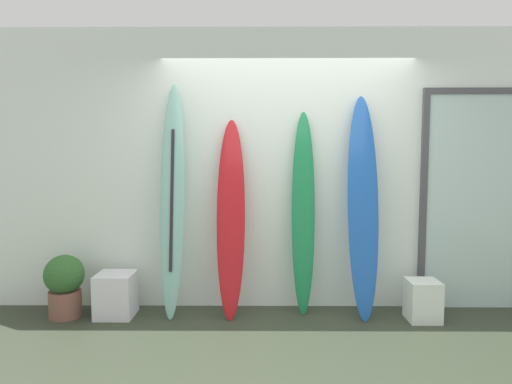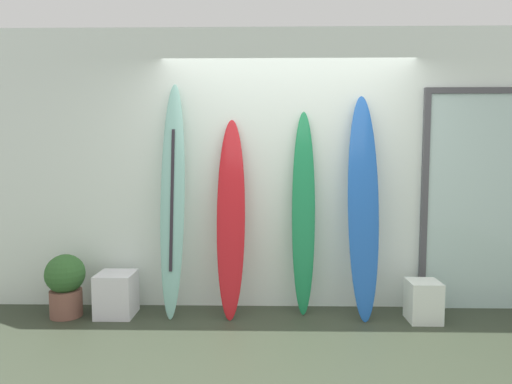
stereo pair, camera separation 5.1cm
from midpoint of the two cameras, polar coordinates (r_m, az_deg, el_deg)
name	(u,v)px [view 1 (the left image)]	position (r m, az deg, el deg)	size (l,w,h in m)	color
ground	(296,361)	(3.72, 4.61, -20.41)	(8.00, 8.00, 0.04)	#2F3728
wall_back	(287,170)	(4.66, 3.56, 2.83)	(7.20, 0.20, 2.80)	white
surfboard_seafoam	(172,202)	(4.42, -10.79, -1.18)	(0.24, 0.41, 2.24)	#80BDAF
surfboard_crimson	(231,219)	(4.37, -3.52, -3.45)	(0.27, 0.44, 1.90)	red
surfboard_emerald	(303,213)	(4.45, 5.63, -2.61)	(0.23, 0.29, 1.98)	#1B8049
surfboard_cobalt	(363,208)	(4.43, 12.97, -1.96)	(0.30, 0.44, 2.13)	#1F59B4
display_block_left	(423,300)	(4.64, 19.90, -12.68)	(0.29, 0.29, 0.38)	white
display_block_center	(116,295)	(4.69, -17.49, -12.20)	(0.35, 0.35, 0.42)	silver
glass_door	(472,197)	(5.02, 25.26, -0.52)	(1.04, 0.06, 2.21)	silver
potted_plant	(65,284)	(4.79, -23.20, -10.52)	(0.37, 0.37, 0.60)	brown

